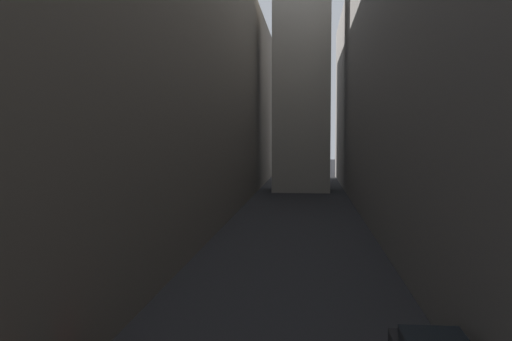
% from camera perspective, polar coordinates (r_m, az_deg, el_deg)
% --- Properties ---
extents(ground_plane, '(264.00, 264.00, 0.00)m').
position_cam_1_polar(ground_plane, '(42.65, 4.01, -5.78)').
color(ground_plane, '#232326').
extents(building_block_left, '(11.62, 108.00, 23.89)m').
position_cam_1_polar(building_block_left, '(46.08, -10.27, 9.76)').
color(building_block_left, '#60594F').
rests_on(building_block_left, ground).
extents(building_block_right, '(10.90, 108.00, 24.65)m').
position_cam_1_polar(building_block_right, '(45.52, 18.29, 10.21)').
color(building_block_right, slate).
rests_on(building_block_right, ground).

